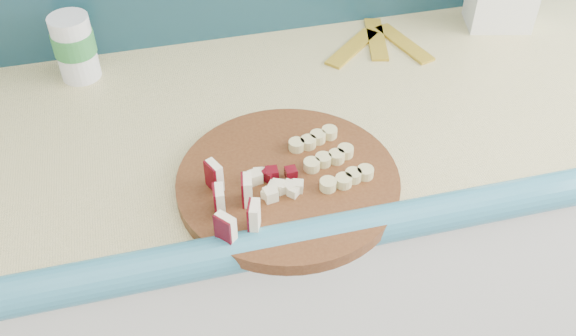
% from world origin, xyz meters
% --- Properties ---
extents(kitchen_counter, '(2.20, 0.63, 0.91)m').
position_xyz_m(kitchen_counter, '(0.10, 1.50, 0.46)').
color(kitchen_counter, white).
rests_on(kitchen_counter, ground).
extents(cutting_board, '(0.43, 0.43, 0.02)m').
position_xyz_m(cutting_board, '(-0.23, 1.31, 0.92)').
color(cutting_board, '#43210E').
rests_on(cutting_board, kitchen_counter).
extents(apple_wedges, '(0.07, 0.14, 0.05)m').
position_xyz_m(apple_wedges, '(-0.32, 1.26, 0.96)').
color(apple_wedges, '#FCEECA').
rests_on(apple_wedges, cutting_board).
extents(apple_chunks, '(0.06, 0.06, 0.02)m').
position_xyz_m(apple_chunks, '(-0.25, 1.31, 0.94)').
color(apple_chunks, beige).
rests_on(apple_chunks, cutting_board).
extents(banana_slices, '(0.11, 0.14, 0.02)m').
position_xyz_m(banana_slices, '(-0.15, 1.33, 0.94)').
color(banana_slices, '#CDC17D').
rests_on(banana_slices, cutting_board).
extents(canister, '(0.08, 0.08, 0.13)m').
position_xyz_m(canister, '(-0.54, 1.71, 0.98)').
color(canister, silver).
rests_on(canister, kitchen_counter).
extents(banana_peel, '(0.22, 0.19, 0.01)m').
position_xyz_m(banana_peel, '(0.06, 1.67, 0.91)').
color(banana_peel, gold).
rests_on(banana_peel, kitchen_counter).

